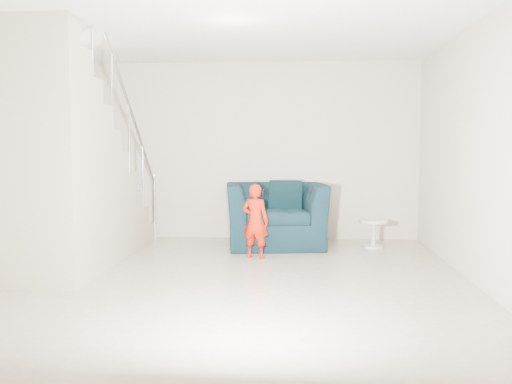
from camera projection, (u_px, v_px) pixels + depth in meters
The scene contains 13 objects.
floor at pixel (233, 282), 5.70m from camera, with size 5.50×5.50×0.00m, color gray.
ceiling at pixel (232, 20), 5.47m from camera, with size 5.50×5.50×0.00m, color silver.
back_wall at pixel (254, 151), 8.31m from camera, with size 5.00×5.00×0.00m, color #BBAA98.
front_wall at pixel (171, 160), 2.85m from camera, with size 5.00×5.00×0.00m, color #BBAA98.
left_wall at pixel (0, 153), 5.77m from camera, with size 5.50×5.50×0.00m, color #BBAA98.
right_wall at pixel (482, 154), 5.39m from camera, with size 5.50×5.50×0.00m, color #BBAA98.
armchair at pixel (275, 215), 7.75m from camera, with size 1.38×1.20×0.90m, color black.
toddler at pixel (255, 221), 6.88m from camera, with size 0.35×0.23×0.95m, color #A70B05.
side_table at pixel (374, 229), 7.60m from camera, with size 0.39×0.39×0.39m.
staircase at pixel (68, 187), 6.31m from camera, with size 1.02×3.03×3.62m.
cushion at pixel (286, 196), 7.92m from camera, with size 0.48×0.14×0.45m, color black.
throw at pixel (235, 206), 7.75m from camera, with size 0.04×0.43×0.48m, color black.
phone at pixel (264, 194), 6.83m from camera, with size 0.02×0.05×0.10m, color black.
Camera 1 is at (0.66, -5.56, 1.43)m, focal length 38.00 mm.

